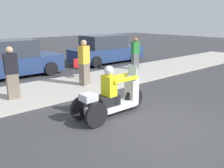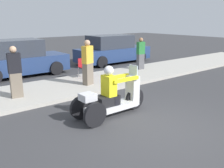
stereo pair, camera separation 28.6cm
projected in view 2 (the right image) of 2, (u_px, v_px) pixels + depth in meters
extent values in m
plane|color=#38383A|center=(157.00, 129.00, 6.07)|extent=(60.00, 60.00, 0.00)
cube|color=#B2ADA3|center=(66.00, 87.00, 9.54)|extent=(28.00, 2.80, 0.12)
cylinder|color=black|center=(135.00, 99.00, 7.33)|extent=(0.63, 0.10, 0.63)
cylinder|color=black|center=(95.00, 115.00, 6.10)|extent=(0.63, 0.10, 0.63)
cylinder|color=black|center=(81.00, 108.00, 6.59)|extent=(0.63, 0.10, 0.63)
cube|color=silver|center=(112.00, 107.00, 6.84)|extent=(1.56, 0.46, 0.16)
cube|color=black|center=(107.00, 101.00, 6.69)|extent=(0.62, 0.36, 0.27)
cube|color=silver|center=(132.00, 90.00, 7.20)|extent=(0.24, 0.36, 0.85)
cube|color=silver|center=(133.00, 70.00, 7.06)|extent=(0.03, 0.33, 0.30)
cube|color=silver|center=(88.00, 97.00, 6.25)|extent=(0.36, 0.36, 0.18)
cube|color=yellow|center=(109.00, 86.00, 6.61)|extent=(0.26, 0.38, 0.55)
sphere|color=silver|center=(109.00, 71.00, 6.51)|extent=(0.26, 0.26, 0.26)
cube|color=black|center=(115.00, 100.00, 6.70)|extent=(0.14, 0.14, 0.27)
cube|color=black|center=(110.00, 98.00, 6.89)|extent=(0.14, 0.14, 0.27)
cube|color=yellow|center=(126.00, 80.00, 6.68)|extent=(0.86, 0.09, 0.09)
cube|color=yellow|center=(117.00, 77.00, 6.99)|extent=(0.86, 0.09, 0.09)
cube|color=#726656|center=(88.00, 74.00, 9.57)|extent=(0.42, 0.34, 0.83)
cube|color=gold|center=(87.00, 55.00, 9.38)|extent=(0.46, 0.35, 0.66)
sphere|color=tan|center=(87.00, 43.00, 9.27)|extent=(0.23, 0.23, 0.23)
cube|color=#515156|center=(140.00, 62.00, 12.52)|extent=(0.36, 0.26, 0.76)
cube|color=#267233|center=(141.00, 48.00, 12.34)|extent=(0.40, 0.27, 0.60)
sphere|color=#9E704C|center=(141.00, 40.00, 12.24)|extent=(0.21, 0.21, 0.21)
cube|color=#726656|center=(16.00, 85.00, 8.03)|extent=(0.38, 0.28, 0.80)
cube|color=black|center=(14.00, 63.00, 7.84)|extent=(0.42, 0.29, 0.64)
sphere|color=tan|center=(13.00, 50.00, 7.73)|extent=(0.22, 0.22, 0.22)
cylinder|color=#A5A8AD|center=(84.00, 74.00, 10.48)|extent=(0.02, 0.02, 0.44)
cylinder|color=#A5A8AD|center=(93.00, 73.00, 10.76)|extent=(0.02, 0.02, 0.44)
cylinder|color=#A5A8AD|center=(78.00, 72.00, 10.81)|extent=(0.02, 0.02, 0.44)
cylinder|color=#A5A8AD|center=(87.00, 71.00, 11.08)|extent=(0.02, 0.02, 0.44)
cube|color=maroon|center=(85.00, 67.00, 10.72)|extent=(0.45, 0.45, 0.02)
cube|color=maroon|center=(82.00, 62.00, 10.84)|extent=(0.44, 0.04, 0.38)
cube|color=navy|center=(113.00, 54.00, 14.98)|extent=(4.57, 1.74, 0.73)
cube|color=#2D333D|center=(110.00, 42.00, 14.65)|extent=(2.51, 1.56, 0.74)
cylinder|color=black|center=(141.00, 57.00, 15.27)|extent=(0.64, 0.22, 0.64)
cylinder|color=black|center=(122.00, 54.00, 16.58)|extent=(0.64, 0.22, 0.64)
cylinder|color=black|center=(102.00, 62.00, 13.48)|extent=(0.64, 0.22, 0.64)
cylinder|color=black|center=(85.00, 58.00, 14.80)|extent=(0.64, 0.22, 0.64)
cube|color=navy|center=(20.00, 64.00, 11.57)|extent=(4.26, 1.72, 0.75)
cube|color=#2D333D|center=(14.00, 48.00, 11.26)|extent=(2.34, 1.55, 0.75)
cylinder|color=black|center=(56.00, 68.00, 11.81)|extent=(0.64, 0.22, 0.64)
cylinder|color=black|center=(41.00, 63.00, 13.12)|extent=(0.64, 0.22, 0.64)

